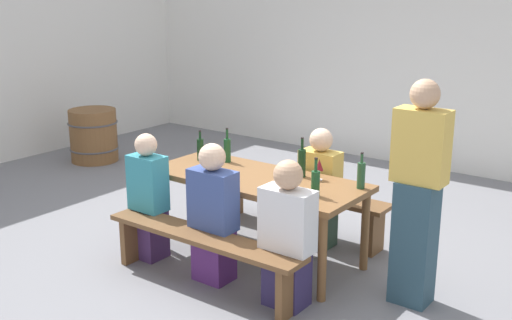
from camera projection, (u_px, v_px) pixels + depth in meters
name	position (u px, v px, depth m)	size (l,w,h in m)	color
ground_plane	(256.00, 257.00, 5.63)	(24.00, 24.00, 0.00)	slate
back_wall	(430.00, 45.00, 8.11)	(14.00, 0.20, 3.20)	silver
tasting_table	(256.00, 186.00, 5.45)	(1.93, 0.82, 0.75)	brown
bench_near	(203.00, 246.00, 4.99)	(1.83, 0.30, 0.45)	brown
bench_far	(300.00, 199.00, 6.09)	(1.83, 0.30, 0.45)	brown
wine_bottle_0	(302.00, 162.00, 5.40)	(0.07, 0.07, 0.35)	#143319
wine_bottle_1	(200.00, 149.00, 5.92)	(0.06, 0.06, 0.29)	#143319
wine_bottle_2	(361.00, 175.00, 5.09)	(0.07, 0.07, 0.30)	#234C2D
wine_bottle_3	(227.00, 150.00, 5.86)	(0.07, 0.07, 0.33)	#194723
wine_bottle_4	(315.00, 183.00, 4.90)	(0.07, 0.07, 0.31)	#194723
wine_glass_0	(319.00, 166.00, 5.31)	(0.07, 0.07, 0.18)	silver
wine_glass_1	(211.00, 153.00, 5.81)	(0.06, 0.06, 0.15)	silver
seated_guest_near_0	(149.00, 199.00, 5.49)	(0.33, 0.24, 1.13)	#442857
seated_guest_near_1	(213.00, 216.00, 5.06)	(0.39, 0.24, 1.16)	#55266A
seated_guest_near_2	(287.00, 238.00, 4.65)	(0.41, 0.24, 1.14)	#312753
seated_guest_far_0	(320.00, 190.00, 5.75)	(0.36, 0.24, 1.12)	#2F4C3C
standing_host	(417.00, 198.00, 4.62)	(0.39, 0.24, 1.72)	#2B4958
wine_barrel	(94.00, 135.00, 8.63)	(0.67, 0.67, 0.72)	brown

